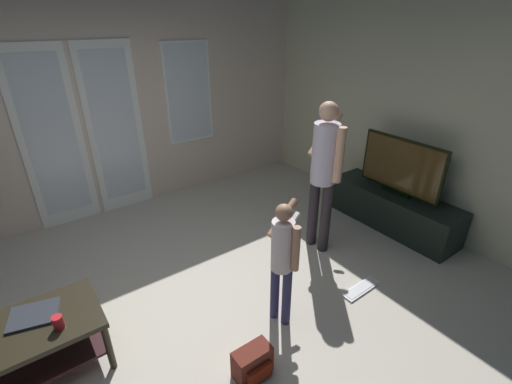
% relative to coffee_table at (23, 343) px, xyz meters
% --- Properties ---
extents(ground_plane, '(6.29, 4.93, 0.02)m').
position_rel_coffee_table_xyz_m(ground_plane, '(1.14, -0.16, -0.35)').
color(ground_plane, beige).
extents(wall_back_with_doors, '(6.29, 0.09, 2.80)m').
position_rel_coffee_table_xyz_m(wall_back_with_doors, '(1.17, 2.27, 1.03)').
color(wall_back_with_doors, beige).
rests_on(wall_back_with_doors, ground_plane).
extents(wall_right_plain, '(0.06, 4.93, 2.77)m').
position_rel_coffee_table_xyz_m(wall_right_plain, '(4.26, -0.16, 1.05)').
color(wall_right_plain, beige).
rests_on(wall_right_plain, ground_plane).
extents(coffee_table, '(1.05, 0.60, 0.46)m').
position_rel_coffee_table_xyz_m(coffee_table, '(0.00, 0.00, 0.00)').
color(coffee_table, black).
rests_on(coffee_table, ground_plane).
extents(tv_stand, '(0.49, 1.60, 0.46)m').
position_rel_coffee_table_xyz_m(tv_stand, '(3.94, -0.26, -0.11)').
color(tv_stand, black).
rests_on(tv_stand, ground_plane).
extents(flat_screen_tv, '(0.08, 1.03, 0.68)m').
position_rel_coffee_table_xyz_m(flat_screen_tv, '(3.93, -0.26, 0.47)').
color(flat_screen_tv, black).
rests_on(flat_screen_tv, tv_stand).
extents(person_adult, '(0.59, 0.48, 1.66)m').
position_rel_coffee_table_xyz_m(person_adult, '(2.88, -0.03, 0.66)').
color(person_adult, '#2C262A').
rests_on(person_adult, ground_plane).
extents(person_child, '(0.46, 0.39, 1.14)m').
position_rel_coffee_table_xyz_m(person_child, '(1.83, -0.63, 0.35)').
color(person_child, '#302E56').
rests_on(person_child, ground_plane).
extents(backpack, '(0.29, 0.19, 0.24)m').
position_rel_coffee_table_xyz_m(backpack, '(1.31, -0.93, -0.22)').
color(backpack, '#5C241B').
rests_on(backpack, ground_plane).
extents(loose_keyboard, '(0.44, 0.14, 0.02)m').
position_rel_coffee_table_xyz_m(loose_keyboard, '(2.69, -0.81, -0.33)').
color(loose_keyboard, white).
rests_on(loose_keyboard, ground_plane).
extents(laptop_closed, '(0.38, 0.33, 0.02)m').
position_rel_coffee_table_xyz_m(laptop_closed, '(0.11, 0.08, 0.13)').
color(laptop_closed, '#2A2F36').
rests_on(laptop_closed, coffee_table).
extents(cup_by_laptop, '(0.07, 0.07, 0.10)m').
position_rel_coffee_table_xyz_m(cup_by_laptop, '(0.24, -0.14, 0.18)').
color(cup_by_laptop, red).
rests_on(cup_by_laptop, coffee_table).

